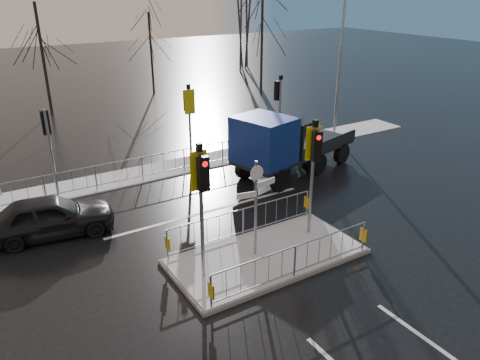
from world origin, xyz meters
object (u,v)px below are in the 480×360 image
car_far_lane (50,216)px  street_lamp_right (341,55)px  traffic_island (266,247)px  flatbed_truck (277,144)px

car_far_lane → street_lamp_right: 16.74m
traffic_island → flatbed_truck: traffic_island is taller
car_far_lane → flatbed_truck: flatbed_truck is taller
car_far_lane → street_lamp_right: size_ratio=0.52×
car_far_lane → traffic_island: bearing=-124.2°
street_lamp_right → traffic_island: bearing=-141.3°
flatbed_truck → street_lamp_right: 7.86m
car_far_lane → flatbed_truck: size_ratio=0.63×
car_far_lane → street_lamp_right: (15.95, 3.50, 3.68)m
car_far_lane → street_lamp_right: street_lamp_right is taller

